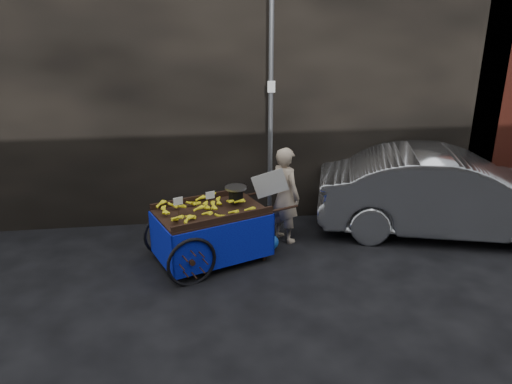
{
  "coord_description": "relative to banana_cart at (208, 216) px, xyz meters",
  "views": [
    {
      "loc": [
        -0.96,
        -6.6,
        3.59
      ],
      "look_at": [
        -0.04,
        0.5,
        0.92
      ],
      "focal_mm": 35.0,
      "sensor_mm": 36.0,
      "label": 1
    }
  ],
  "objects": [
    {
      "name": "plastic_bag",
      "position": [
        0.94,
        0.21,
        -0.58
      ],
      "size": [
        0.3,
        0.24,
        0.27
      ],
      "primitive_type": "ellipsoid",
      "color": "#174DB3",
      "rests_on": "ground"
    },
    {
      "name": "parked_car",
      "position": [
        3.97,
        0.5,
        -0.02
      ],
      "size": [
        4.49,
        2.55,
        1.4
      ],
      "primitive_type": "imported",
      "rotation": [
        0.0,
        0.0,
        1.3
      ],
      "color": "silver",
      "rests_on": "ground"
    },
    {
      "name": "building_wall",
      "position": [
        1.19,
        2.49,
        1.78
      ],
      "size": [
        13.5,
        2.0,
        5.0
      ],
      "color": "black",
      "rests_on": "ground"
    },
    {
      "name": "vendor",
      "position": [
        1.24,
        0.56,
        0.07
      ],
      "size": [
        0.88,
        0.68,
        1.56
      ],
      "rotation": [
        0.0,
        0.0,
        2.16
      ],
      "color": "tan",
      "rests_on": "ground"
    },
    {
      "name": "street_pole",
      "position": [
        1.1,
        1.18,
        1.29
      ],
      "size": [
        0.12,
        0.1,
        4.0
      ],
      "color": "slate",
      "rests_on": "ground"
    },
    {
      "name": "ground",
      "position": [
        0.8,
        -0.11,
        -0.72
      ],
      "size": [
        80.0,
        80.0,
        0.0
      ],
      "primitive_type": "plane",
      "color": "black",
      "rests_on": "ground"
    },
    {
      "name": "banana_cart",
      "position": [
        0.0,
        0.0,
        0.0
      ],
      "size": [
        2.33,
        1.66,
        1.16
      ],
      "rotation": [
        0.0,
        0.0,
        0.37
      ],
      "color": "black",
      "rests_on": "ground"
    }
  ]
}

